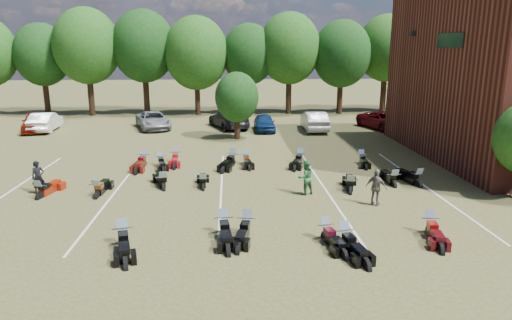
{
  "coord_description": "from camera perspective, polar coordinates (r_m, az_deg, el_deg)",
  "views": [
    {
      "loc": [
        -2.56,
        -17.93,
        6.65
      ],
      "look_at": [
        -1.27,
        4.0,
        1.2
      ],
      "focal_mm": 32.0,
      "sensor_mm": 36.0,
      "label": 1
    }
  ],
  "objects": [
    {
      "name": "tree_line",
      "position": [
        46.96,
        -1.5,
        13.51
      ],
      "size": [
        56.0,
        6.0,
        9.79
      ],
      "color": "black",
      "rests_on": "ground"
    },
    {
      "name": "motorcycle_14",
      "position": [
        27.06,
        -13.82,
        -0.71
      ],
      "size": [
        0.91,
        2.46,
        1.35
      ],
      "primitive_type": null,
      "rotation": [
        0.0,
        0.0,
        -0.06
      ],
      "color": "#51110B",
      "rests_on": "ground"
    },
    {
      "name": "motorcycle_20",
      "position": [
        27.59,
        13.0,
        -0.38
      ],
      "size": [
        0.83,
        2.04,
        1.11
      ],
      "primitive_type": null,
      "rotation": [
        0.0,
        0.0,
        -0.1
      ],
      "color": "black",
      "rests_on": "ground"
    },
    {
      "name": "car_5",
      "position": [
        37.67,
        7.3,
        4.87
      ],
      "size": [
        1.76,
        4.84,
        1.58
      ],
      "primitive_type": "imported",
      "rotation": [
        0.0,
        0.0,
        3.12
      ],
      "color": "#B0B0AB",
      "rests_on": "ground"
    },
    {
      "name": "motorcycle_6",
      "position": [
        18.09,
        20.82,
        -8.6
      ],
      "size": [
        1.07,
        2.27,
        1.22
      ],
      "primitive_type": null,
      "rotation": [
        0.0,
        0.0,
        -0.18
      ],
      "color": "#41090E",
      "rests_on": "ground"
    },
    {
      "name": "motorcycle_18",
      "position": [
        26.46,
        -2.94,
        -0.64
      ],
      "size": [
        1.47,
        2.54,
        1.35
      ],
      "primitive_type": null,
      "rotation": [
        0.0,
        0.0,
        -0.31
      ],
      "color": "black",
      "rests_on": "ground"
    },
    {
      "name": "motorcycle_17",
      "position": [
        26.78,
        -1.32,
        -0.45
      ],
      "size": [
        0.87,
        2.15,
        1.17
      ],
      "primitive_type": null,
      "rotation": [
        0.0,
        0.0,
        0.1
      ],
      "color": "black",
      "rests_on": "ground"
    },
    {
      "name": "motorcycle_15",
      "position": [
        27.54,
        -9.98,
        -0.26
      ],
      "size": [
        0.84,
        2.27,
        1.25
      ],
      "primitive_type": null,
      "rotation": [
        0.0,
        0.0,
        0.06
      ],
      "color": "maroon",
      "rests_on": "ground"
    },
    {
      "name": "motorcycle_13",
      "position": [
        23.84,
        19.48,
        -3.08
      ],
      "size": [
        1.31,
        2.46,
        1.31
      ],
      "primitive_type": null,
      "rotation": [
        0.0,
        0.0,
        3.4
      ],
      "color": "black",
      "rests_on": "ground"
    },
    {
      "name": "car_2",
      "position": [
        39.16,
        -12.73,
        4.86
      ],
      "size": [
        3.84,
        5.57,
        1.41
      ],
      "primitive_type": "imported",
      "rotation": [
        0.0,
        0.0,
        0.32
      ],
      "color": "gray",
      "rests_on": "ground"
    },
    {
      "name": "car_6",
      "position": [
        39.59,
        15.59,
        4.78
      ],
      "size": [
        3.75,
        5.55,
        1.41
      ],
      "primitive_type": "imported",
      "rotation": [
        0.0,
        0.0,
        0.3
      ],
      "color": "#4E040B",
      "rests_on": "ground"
    },
    {
      "name": "motorcycle_3",
      "position": [
        16.95,
        -4.05,
        -9.2
      ],
      "size": [
        0.96,
        2.38,
        1.3
      ],
      "primitive_type": null,
      "rotation": [
        0.0,
        0.0,
        0.09
      ],
      "color": "black",
      "rests_on": "ground"
    },
    {
      "name": "car_7",
      "position": [
        40.87,
        16.92,
        4.89
      ],
      "size": [
        1.93,
        4.51,
        1.3
      ],
      "primitive_type": "imported",
      "rotation": [
        0.0,
        0.0,
        3.17
      ],
      "color": "#3C3C41",
      "rests_on": "ground"
    },
    {
      "name": "person_grey",
      "position": [
        20.28,
        14.8,
        -3.33
      ],
      "size": [
        0.96,
        0.89,
        1.59
      ],
      "primitive_type": "imported",
      "rotation": [
        0.0,
        0.0,
        2.45
      ],
      "color": "#5F5752",
      "rests_on": "ground"
    },
    {
      "name": "motorcycle_1",
      "position": [
        16.64,
        -16.21,
        -10.2
      ],
      "size": [
        1.3,
        2.43,
        1.29
      ],
      "primitive_type": null,
      "rotation": [
        0.0,
        0.0,
        0.25
      ],
      "color": "black",
      "rests_on": "ground"
    },
    {
      "name": "motorcycle_2",
      "position": [
        16.95,
        -1.17,
        -9.17
      ],
      "size": [
        1.13,
        2.28,
        1.22
      ],
      "primitive_type": null,
      "rotation": [
        0.0,
        0.0,
        -0.21
      ],
      "color": "black",
      "rests_on": "ground"
    },
    {
      "name": "ground",
      "position": [
        19.29,
        4.49,
        -6.27
      ],
      "size": [
        160.0,
        160.0,
        0.0
      ],
      "primitive_type": "plane",
      "color": "brown",
      "rests_on": "ground"
    },
    {
      "name": "motorcycle_11",
      "position": [
        21.88,
        11.68,
        -4.06
      ],
      "size": [
        1.19,
        2.37,
        1.26
      ],
      "primitive_type": null,
      "rotation": [
        0.0,
        0.0,
        2.93
      ],
      "color": "black",
      "rests_on": "ground"
    },
    {
      "name": "car_3",
      "position": [
        38.74,
        -3.42,
        5.2
      ],
      "size": [
        3.93,
        5.83,
        1.57
      ],
      "primitive_type": "imported",
      "rotation": [
        0.0,
        0.0,
        3.49
      ],
      "color": "black",
      "rests_on": "ground"
    },
    {
      "name": "car_4",
      "position": [
        37.22,
        1.06,
        4.69
      ],
      "size": [
        1.62,
        3.98,
        1.35
      ],
      "primitive_type": "imported",
      "rotation": [
        0.0,
        0.0,
        0.0
      ],
      "color": "navy",
      "rests_on": "ground"
    },
    {
      "name": "person_green",
      "position": [
        21.14,
        6.19,
        -2.2
      ],
      "size": [
        0.96,
        0.86,
        1.61
      ],
      "primitive_type": "imported",
      "rotation": [
        0.0,
        0.0,
        3.53
      ],
      "color": "#2A7138",
      "rests_on": "ground"
    },
    {
      "name": "motorcycle_9",
      "position": [
        22.41,
        -11.51,
        -3.62
      ],
      "size": [
        1.3,
        2.39,
        1.27
      ],
      "primitive_type": null,
      "rotation": [
        0.0,
        0.0,
        3.41
      ],
      "color": "black",
      "rests_on": "ground"
    },
    {
      "name": "car_0",
      "position": [
        40.99,
        -25.82,
        4.32
      ],
      "size": [
        2.98,
        4.93,
        1.57
      ],
      "primitive_type": "imported",
      "rotation": [
        0.0,
        0.0,
        0.26
      ],
      "color": "maroon",
      "rests_on": "ground"
    },
    {
      "name": "motorcycle_16",
      "position": [
        26.91,
        -11.83,
        -0.68
      ],
      "size": [
        1.12,
        2.13,
        1.14
      ],
      "primitive_type": null,
      "rotation": [
        0.0,
        0.0,
        0.24
      ],
      "color": "black",
      "rests_on": "ground"
    },
    {
      "name": "motorcycle_12",
      "position": [
        23.42,
        16.79,
        -3.18
      ],
      "size": [
        0.74,
        2.22,
        1.23
      ],
      "primitive_type": null,
      "rotation": [
        0.0,
        0.0,
        3.16
      ],
      "color": "black",
      "rests_on": "ground"
    },
    {
      "name": "motorcycle_4",
      "position": [
        16.18,
        10.96,
        -10.59
      ],
      "size": [
        1.1,
        2.31,
        1.23
      ],
      "primitive_type": null,
      "rotation": [
        0.0,
        0.0,
        0.18
      ],
      "color": "black",
      "rests_on": "ground"
    },
    {
      "name": "motorcycle_8",
      "position": [
        22.02,
        -19.19,
        -4.44
      ],
      "size": [
        0.78,
        2.21,
        1.22
      ],
      "primitive_type": null,
      "rotation": [
        0.0,
        0.0,
        3.1
      ],
      "color": "black",
      "rests_on": "ground"
    },
    {
      "name": "parking_lines",
      "position": [
        21.96,
        -4.36,
        -3.72
      ],
      "size": [
        20.1,
        14.0,
        0.01
      ],
      "color": "silver",
      "rests_on": "ground"
    },
    {
      "name": "person_black",
      "position": [
        23.49,
        -25.58,
        -1.96
      ],
      "size": [
        0.67,
        0.62,
        1.55
      ],
      "primitive_type": "imported",
      "rotation": [
        0.0,
        0.0,
        0.58
      ],
      "color": "black",
      "rests_on": "ground"
    },
    {
      "name": "young_tree_midfield",
      "position": [
        33.62,
        -2.41,
        7.85
      ],
      "size": [
        3.2,
        3.2,
        4.7
      ],
      "color": "black",
      "rests_on": "ground"
    },
    {
      "name": "motorcycle_5",
      "position": [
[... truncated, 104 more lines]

